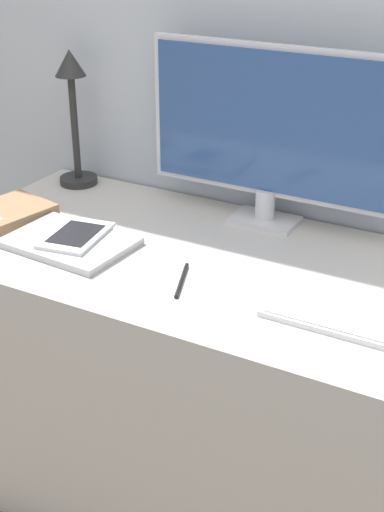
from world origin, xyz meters
TOP-DOWN VIEW (x-y plane):
  - wall_back at (0.00, 0.58)m, footprint 3.60×0.05m
  - desk at (0.00, 0.22)m, footprint 1.51×0.64m
  - monitor at (-0.06, 0.47)m, footprint 0.63×0.11m
  - keyboard at (0.27, 0.10)m, footprint 0.31×0.11m
  - laptop at (-0.41, 0.12)m, footprint 0.30×0.22m
  - ereader at (-0.40, 0.14)m, footprint 0.15×0.20m
  - desk_lamp at (-0.64, 0.47)m, footprint 0.11×0.11m
  - pen at (-0.09, 0.09)m, footprint 0.06×0.14m

SIDE VIEW (x-z plane):
  - desk at x=0.00m, z-range 0.00..0.73m
  - pen at x=-0.09m, z-range 0.73..0.74m
  - keyboard at x=0.27m, z-range 0.73..0.74m
  - laptop at x=-0.41m, z-range 0.73..0.74m
  - ereader at x=-0.40m, z-range 0.74..0.75m
  - desk_lamp at x=-0.64m, z-range 0.76..1.15m
  - monitor at x=-0.06m, z-range 0.75..1.19m
  - wall_back at x=0.00m, z-range 0.00..2.40m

